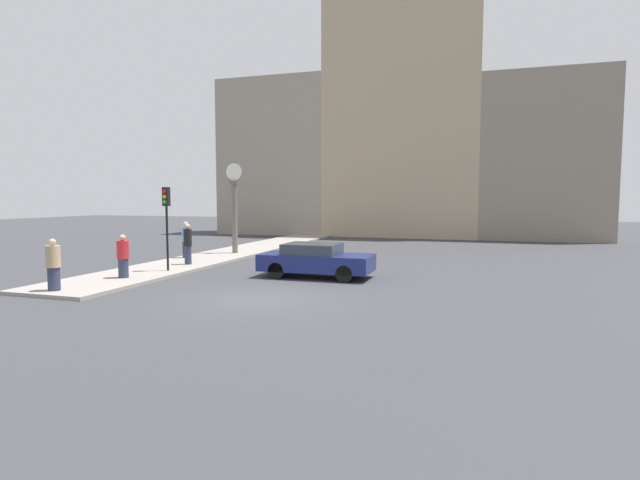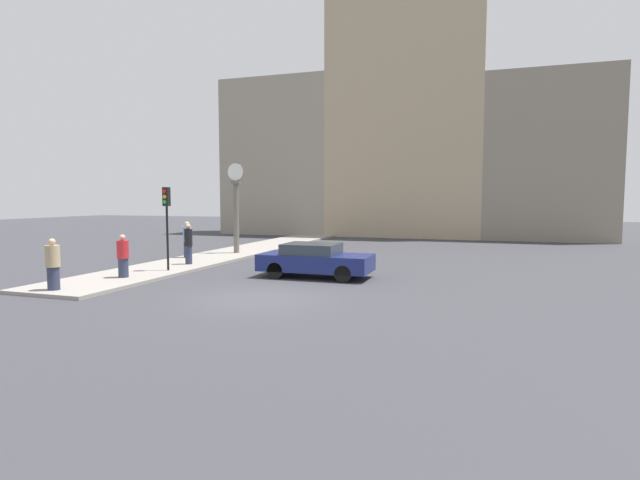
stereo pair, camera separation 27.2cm
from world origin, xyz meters
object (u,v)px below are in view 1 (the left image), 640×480
sedan_car (316,260)px  traffic_light_near (166,211)px  street_clock (235,207)px  pedestrian_blue_stripe (186,240)px  pedestrian_tan_coat (53,265)px  pedestrian_red_top (123,257)px  pedestrian_black_jacket (188,244)px

sedan_car → traffic_light_near: traffic_light_near is taller
traffic_light_near → street_clock: street_clock is taller
sedan_car → pedestrian_blue_stripe: size_ratio=2.41×
sedan_car → pedestrian_tan_coat: pedestrian_tan_coat is taller
pedestrian_blue_stripe → pedestrian_red_top: bearing=-78.2°
traffic_light_near → pedestrian_blue_stripe: 4.70m
pedestrian_black_jacket → pedestrian_red_top: size_ratio=1.13×
traffic_light_near → pedestrian_blue_stripe: bearing=113.4°
traffic_light_near → pedestrian_red_top: size_ratio=2.12×
pedestrian_red_top → sedan_car: bearing=24.7°
traffic_light_near → street_clock: bearing=94.0°
pedestrian_black_jacket → pedestrian_red_top: bearing=-92.5°
street_clock → pedestrian_tan_coat: bearing=-91.7°
sedan_car → pedestrian_black_jacket: 6.42m
street_clock → pedestrian_red_top: (0.01, -8.86, -1.68)m
pedestrian_red_top → pedestrian_blue_stripe: bearing=101.8°
street_clock → pedestrian_black_jacket: street_clock is taller
pedestrian_tan_coat → pedestrian_red_top: 2.84m
sedan_car → pedestrian_black_jacket: size_ratio=2.39×
pedestrian_tan_coat → pedestrian_red_top: (0.36, 2.81, -0.03)m
pedestrian_blue_stripe → pedestrian_black_jacket: 2.58m
traffic_light_near → sedan_car: bearing=8.6°
pedestrian_blue_stripe → pedestrian_black_jacket: pedestrian_black_jacket is taller
traffic_light_near → pedestrian_black_jacket: (-0.30, 1.95, -1.53)m
pedestrian_blue_stripe → pedestrian_tan_coat: bearing=-84.1°
traffic_light_near → pedestrian_tan_coat: 5.22m
pedestrian_black_jacket → pedestrian_red_top: pedestrian_black_jacket is taller
sedan_car → traffic_light_near: bearing=-171.4°
pedestrian_black_jacket → pedestrian_tan_coat: 6.86m
traffic_light_near → pedestrian_tan_coat: traffic_light_near is taller
pedestrian_blue_stripe → pedestrian_black_jacket: (1.46, -2.13, 0.02)m
pedestrian_tan_coat → sedan_car: bearing=40.2°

